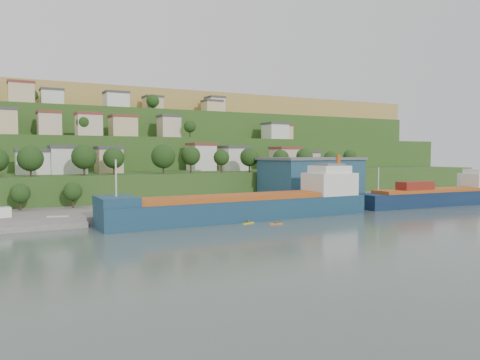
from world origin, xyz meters
TOP-DOWN VIEW (x-y plane):
  - ground at (0.00, 0.00)m, footprint 500.00×500.00m
  - quay at (20.00, 28.00)m, footprint 220.00×26.00m
  - hillside at (-0.01, 168.72)m, footprint 360.00×211.07m
  - cargo_ship_near at (2.89, 8.85)m, footprint 69.03×11.77m
  - cargo_ship_far at (70.74, 8.31)m, footprint 56.18×12.80m
  - warehouse at (37.62, 31.00)m, footprint 32.04×20.74m
  - dinghy at (-40.38, 19.44)m, footprint 4.85×2.90m
  - kayak_orange at (3.64, -1.62)m, footprint 3.15×1.41m
  - kayak_yellow at (-1.47, 2.19)m, footprint 3.43×1.62m

SIDE VIEW (x-z plane):
  - ground at x=0.00m, z-range 0.00..0.00m
  - quay at x=20.00m, z-range -2.00..2.00m
  - hillside at x=-0.01m, z-range -47.93..48.07m
  - kayak_orange at x=3.64m, z-range -0.16..0.62m
  - kayak_yellow at x=-1.47m, z-range -0.17..0.68m
  - dinghy at x=-40.38m, z-range 1.20..2.11m
  - cargo_ship_far at x=70.74m, z-range -5.18..9.96m
  - cargo_ship_near at x=2.89m, z-range -6.03..11.69m
  - warehouse at x=37.62m, z-range 2.03..14.83m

